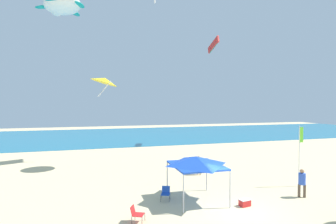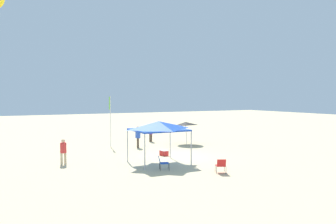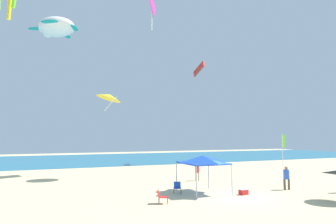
{
  "view_description": "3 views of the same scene",
  "coord_description": "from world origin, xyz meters",
  "px_view_note": "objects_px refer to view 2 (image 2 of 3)",
  "views": [
    {
      "loc": [
        -7.63,
        -12.65,
        5.88
      ],
      "look_at": [
        -1.96,
        6.85,
        5.3
      ],
      "focal_mm": 28.12,
      "sensor_mm": 36.0,
      "label": 1
    },
    {
      "loc": [
        -20.48,
        11.4,
        4.3
      ],
      "look_at": [
        -1.53,
        1.47,
        3.29
      ],
      "focal_mm": 35.51,
      "sensor_mm": 36.0,
      "label": 2
    },
    {
      "loc": [
        -12.21,
        -16.75,
        4.1
      ],
      "look_at": [
        -1.96,
        7.71,
        6.34
      ],
      "focal_mm": 31.15,
      "sensor_mm": 36.0,
      "label": 3
    }
  ],
  "objects_px": {
    "folding_chair_left_of_tent": "(162,162)",
    "cooler_box": "(164,153)",
    "canopy_tent": "(159,126)",
    "banner_flag": "(110,116)",
    "person_near_umbrella": "(151,132)",
    "person_watching_sky": "(138,135)",
    "person_beachcomber": "(63,150)",
    "beach_umbrella": "(186,124)",
    "folding_chair_facing_ocean": "(221,165)"
  },
  "relations": [
    {
      "from": "canopy_tent",
      "to": "person_beachcomber",
      "type": "distance_m",
      "value": 6.18
    },
    {
      "from": "banner_flag",
      "to": "person_beachcomber",
      "type": "bearing_deg",
      "value": 139.38
    },
    {
      "from": "cooler_box",
      "to": "folding_chair_facing_ocean",
      "type": "bearing_deg",
      "value": -177.01
    },
    {
      "from": "banner_flag",
      "to": "beach_umbrella",
      "type": "bearing_deg",
      "value": -103.89
    },
    {
      "from": "canopy_tent",
      "to": "cooler_box",
      "type": "distance_m",
      "value": 3.6
    },
    {
      "from": "folding_chair_facing_ocean",
      "to": "folding_chair_left_of_tent",
      "type": "xyz_separation_m",
      "value": [
        2.25,
        2.55,
        0.0
      ]
    },
    {
      "from": "beach_umbrella",
      "to": "banner_flag",
      "type": "relative_size",
      "value": 0.51
    },
    {
      "from": "banner_flag",
      "to": "cooler_box",
      "type": "bearing_deg",
      "value": -159.76
    },
    {
      "from": "beach_umbrella",
      "to": "person_near_umbrella",
      "type": "xyz_separation_m",
      "value": [
        2.91,
        2.11,
        -0.9
      ]
    },
    {
      "from": "banner_flag",
      "to": "canopy_tent",
      "type": "bearing_deg",
      "value": -176.02
    },
    {
      "from": "cooler_box",
      "to": "person_beachcomber",
      "type": "distance_m",
      "value": 7.1
    },
    {
      "from": "beach_umbrella",
      "to": "cooler_box",
      "type": "distance_m",
      "value": 6.28
    },
    {
      "from": "canopy_tent",
      "to": "folding_chair_left_of_tent",
      "type": "xyz_separation_m",
      "value": [
        -1.78,
        0.63,
        -1.94
      ]
    },
    {
      "from": "folding_chair_facing_ocean",
      "to": "person_near_umbrella",
      "type": "xyz_separation_m",
      "value": [
        13.53,
        -1.89,
        0.47
      ]
    },
    {
      "from": "folding_chair_left_of_tent",
      "to": "person_beachcomber",
      "type": "relative_size",
      "value": 0.5
    },
    {
      "from": "folding_chair_facing_ocean",
      "to": "folding_chair_left_of_tent",
      "type": "height_order",
      "value": "same"
    },
    {
      "from": "person_near_umbrella",
      "to": "person_beachcomber",
      "type": "relative_size",
      "value": 0.99
    },
    {
      "from": "canopy_tent",
      "to": "folding_chair_facing_ocean",
      "type": "height_order",
      "value": "canopy_tent"
    },
    {
      "from": "person_near_umbrella",
      "to": "cooler_box",
      "type": "bearing_deg",
      "value": -144.36
    },
    {
      "from": "canopy_tent",
      "to": "person_beachcomber",
      "type": "xyz_separation_m",
      "value": [
        2.48,
        5.47,
        -1.46
      ]
    },
    {
      "from": "canopy_tent",
      "to": "beach_umbrella",
      "type": "distance_m",
      "value": 8.88
    },
    {
      "from": "cooler_box",
      "to": "banner_flag",
      "type": "distance_m",
      "value": 6.67
    },
    {
      "from": "beach_umbrella",
      "to": "person_near_umbrella",
      "type": "bearing_deg",
      "value": 35.98
    },
    {
      "from": "folding_chair_left_of_tent",
      "to": "cooler_box",
      "type": "bearing_deg",
      "value": -6.33
    },
    {
      "from": "folding_chair_left_of_tent",
      "to": "cooler_box",
      "type": "xyz_separation_m",
      "value": [
        4.14,
        -2.21,
        -0.27
      ]
    },
    {
      "from": "banner_flag",
      "to": "folding_chair_facing_ocean",
      "type": "bearing_deg",
      "value": -168.5
    },
    {
      "from": "canopy_tent",
      "to": "person_watching_sky",
      "type": "xyz_separation_m",
      "value": [
        6.65,
        -1.32,
        -1.36
      ]
    },
    {
      "from": "beach_umbrella",
      "to": "cooler_box",
      "type": "height_order",
      "value": "beach_umbrella"
    },
    {
      "from": "person_watching_sky",
      "to": "person_beachcomber",
      "type": "bearing_deg",
      "value": -30.81
    },
    {
      "from": "folding_chair_facing_ocean",
      "to": "person_watching_sky",
      "type": "distance_m",
      "value": 10.7
    },
    {
      "from": "folding_chair_left_of_tent",
      "to": "folding_chair_facing_ocean",
      "type": "bearing_deg",
      "value": -109.59
    },
    {
      "from": "cooler_box",
      "to": "person_near_umbrella",
      "type": "relative_size",
      "value": 0.42
    },
    {
      "from": "banner_flag",
      "to": "folding_chair_left_of_tent",
      "type": "bearing_deg",
      "value": 179.65
    },
    {
      "from": "folding_chair_facing_ocean",
      "to": "banner_flag",
      "type": "bearing_deg",
      "value": -51.78
    },
    {
      "from": "beach_umbrella",
      "to": "person_watching_sky",
      "type": "bearing_deg",
      "value": 89.37
    },
    {
      "from": "canopy_tent",
      "to": "banner_flag",
      "type": "relative_size",
      "value": 0.74
    },
    {
      "from": "cooler_box",
      "to": "person_near_umbrella",
      "type": "bearing_deg",
      "value": -17.27
    },
    {
      "from": "beach_umbrella",
      "to": "person_watching_sky",
      "type": "height_order",
      "value": "beach_umbrella"
    },
    {
      "from": "beach_umbrella",
      "to": "person_watching_sky",
      "type": "distance_m",
      "value": 4.67
    },
    {
      "from": "person_watching_sky",
      "to": "person_near_umbrella",
      "type": "bearing_deg",
      "value": 166.63
    },
    {
      "from": "canopy_tent",
      "to": "banner_flag",
      "type": "bearing_deg",
      "value": 3.98
    },
    {
      "from": "beach_umbrella",
      "to": "folding_chair_left_of_tent",
      "type": "distance_m",
      "value": 10.72
    },
    {
      "from": "canopy_tent",
      "to": "cooler_box",
      "type": "xyz_separation_m",
      "value": [
        2.36,
        -1.58,
        -2.21
      ]
    },
    {
      "from": "canopy_tent",
      "to": "person_near_umbrella",
      "type": "distance_m",
      "value": 10.34
    },
    {
      "from": "banner_flag",
      "to": "person_near_umbrella",
      "type": "bearing_deg",
      "value": -73.4
    },
    {
      "from": "person_beachcomber",
      "to": "cooler_box",
      "type": "bearing_deg",
      "value": -30.15
    },
    {
      "from": "person_near_umbrella",
      "to": "person_watching_sky",
      "type": "bearing_deg",
      "value": -168.13
    },
    {
      "from": "folding_chair_left_of_tent",
      "to": "person_near_umbrella",
      "type": "relative_size",
      "value": 0.51
    },
    {
      "from": "cooler_box",
      "to": "person_watching_sky",
      "type": "distance_m",
      "value": 4.38
    },
    {
      "from": "banner_flag",
      "to": "person_watching_sky",
      "type": "relative_size",
      "value": 2.43
    }
  ]
}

